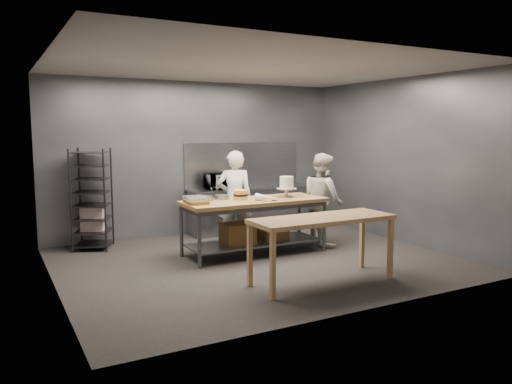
% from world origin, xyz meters
% --- Properties ---
extents(ground, '(6.00, 6.00, 0.00)m').
position_xyz_m(ground, '(0.00, 0.00, 0.00)').
color(ground, black).
rests_on(ground, ground).
extents(back_wall, '(6.00, 0.04, 3.00)m').
position_xyz_m(back_wall, '(0.00, 2.50, 1.50)').
color(back_wall, '#4C4F54').
rests_on(back_wall, ground).
extents(work_table, '(2.40, 0.90, 0.92)m').
position_xyz_m(work_table, '(0.14, 0.40, 0.57)').
color(work_table, brown).
rests_on(work_table, ground).
extents(near_counter, '(2.00, 0.70, 0.90)m').
position_xyz_m(near_counter, '(0.24, -1.38, 0.81)').
color(near_counter, '#A57444').
rests_on(near_counter, ground).
extents(back_counter, '(2.60, 0.60, 0.90)m').
position_xyz_m(back_counter, '(1.00, 2.18, 0.45)').
color(back_counter, slate).
rests_on(back_counter, ground).
extents(splashback_panel, '(2.60, 0.02, 0.90)m').
position_xyz_m(splashback_panel, '(1.00, 2.48, 1.35)').
color(splashback_panel, slate).
rests_on(splashback_panel, back_counter).
extents(speed_rack, '(0.81, 0.84, 1.75)m').
position_xyz_m(speed_rack, '(-2.13, 2.10, 0.86)').
color(speed_rack, black).
rests_on(speed_rack, ground).
extents(chef_behind, '(0.73, 0.61, 1.70)m').
position_xyz_m(chef_behind, '(0.14, 1.13, 0.85)').
color(chef_behind, white).
rests_on(chef_behind, ground).
extents(chef_right, '(0.71, 0.87, 1.65)m').
position_xyz_m(chef_right, '(1.58, 0.47, 0.83)').
color(chef_right, silver).
rests_on(chef_right, ground).
extents(microwave, '(0.54, 0.37, 0.30)m').
position_xyz_m(microwave, '(0.33, 2.18, 1.05)').
color(microwave, black).
rests_on(microwave, back_counter).
extents(frosted_cake_stand, '(0.34, 0.34, 0.36)m').
position_xyz_m(frosted_cake_stand, '(0.77, 0.40, 1.14)').
color(frosted_cake_stand, '#ABA188').
rests_on(frosted_cake_stand, work_table).
extents(layer_cake, '(0.24, 0.24, 0.16)m').
position_xyz_m(layer_cake, '(-0.06, 0.49, 1.00)').
color(layer_cake, '#EBB54A').
rests_on(layer_cake, work_table).
extents(cake_pans, '(0.56, 0.28, 0.07)m').
position_xyz_m(cake_pans, '(-0.48, 0.68, 0.96)').
color(cake_pans, gray).
rests_on(cake_pans, work_table).
extents(piping_bag, '(0.28, 0.39, 0.12)m').
position_xyz_m(piping_bag, '(0.22, 0.14, 0.98)').
color(piping_bag, silver).
rests_on(piping_bag, work_table).
extents(offset_spatula, '(0.36, 0.02, 0.02)m').
position_xyz_m(offset_spatula, '(0.45, 0.12, 0.93)').
color(offset_spatula, slate).
rests_on(offset_spatula, work_table).
extents(pastry_clamshells, '(0.33, 0.43, 0.11)m').
position_xyz_m(pastry_clamshells, '(-0.86, 0.43, 0.98)').
color(pastry_clamshells, '#A46720').
rests_on(pastry_clamshells, work_table).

